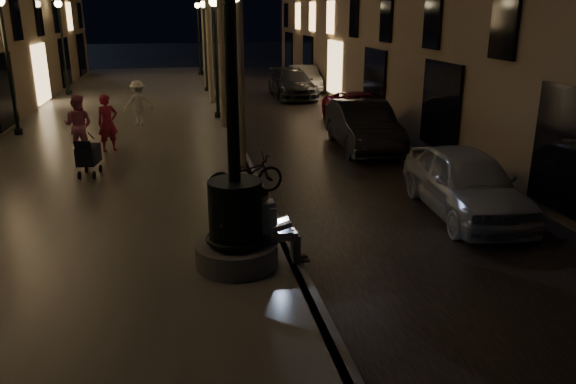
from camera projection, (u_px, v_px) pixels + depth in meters
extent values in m
plane|color=black|center=(228.00, 127.00, 21.97)|extent=(120.00, 120.00, 0.00)
cube|color=black|center=(303.00, 124.00, 22.51)|extent=(6.00, 45.00, 0.02)
cube|color=#625C56|center=(122.00, 128.00, 21.22)|extent=(8.00, 45.00, 0.20)
cube|color=#59595B|center=(228.00, 124.00, 21.94)|extent=(0.25, 45.00, 0.20)
cylinder|color=#59595B|center=(237.00, 254.00, 9.53)|extent=(1.40, 1.40, 0.40)
cylinder|color=black|center=(236.00, 213.00, 9.30)|extent=(0.90, 0.90, 1.10)
torus|color=black|center=(236.00, 238.00, 9.43)|extent=(1.04, 1.04, 0.10)
torus|color=black|center=(235.00, 190.00, 9.17)|extent=(0.89, 0.89, 0.09)
cylinder|color=black|center=(232.00, 81.00, 8.63)|extent=(0.20, 0.20, 3.20)
cube|color=tan|center=(269.00, 236.00, 9.54)|extent=(0.36, 0.24, 0.18)
cube|color=silver|center=(265.00, 217.00, 9.42)|extent=(0.45, 0.26, 0.57)
sphere|color=tan|center=(263.00, 196.00, 9.30)|extent=(0.21, 0.21, 0.21)
sphere|color=black|center=(262.00, 194.00, 9.29)|extent=(0.21, 0.21, 0.21)
cube|color=tan|center=(284.00, 237.00, 9.50)|extent=(0.46, 0.13, 0.14)
cube|color=tan|center=(282.00, 233.00, 9.66)|extent=(0.46, 0.13, 0.14)
cube|color=tan|center=(296.00, 249.00, 9.61)|extent=(0.13, 0.12, 0.49)
cube|color=tan|center=(294.00, 245.00, 9.78)|extent=(0.13, 0.12, 0.49)
cube|color=black|center=(302.00, 261.00, 9.70)|extent=(0.26, 0.10, 0.03)
cube|color=black|center=(300.00, 257.00, 9.87)|extent=(0.26, 0.10, 0.03)
cube|color=black|center=(284.00, 230.00, 9.56)|extent=(0.24, 0.33, 0.02)
cube|color=black|center=(274.00, 225.00, 9.50)|extent=(0.09, 0.33, 0.22)
cube|color=#B2C7FF|center=(275.00, 225.00, 9.50)|extent=(0.06, 0.30, 0.18)
cylinder|color=#6B604C|center=(239.00, 77.00, 14.56)|extent=(0.28, 0.28, 5.00)
cylinder|color=#6B604C|center=(222.00, 57.00, 20.15)|extent=(0.28, 0.28, 5.10)
cylinder|color=#6B604C|center=(210.00, 49.00, 25.77)|extent=(0.28, 0.28, 4.90)
cylinder|color=#6B604C|center=(205.00, 39.00, 31.34)|extent=(0.28, 0.28, 5.20)
cylinder|color=black|center=(240.00, 166.00, 15.29)|extent=(0.28, 0.28, 0.20)
cylinder|color=black|center=(237.00, 88.00, 14.64)|extent=(0.12, 0.12, 4.40)
cylinder|color=black|center=(218.00, 115.00, 22.76)|extent=(0.28, 0.28, 0.20)
cylinder|color=black|center=(216.00, 62.00, 22.11)|extent=(0.12, 0.12, 4.40)
sphere|color=#FFD88C|center=(214.00, 2.00, 21.42)|extent=(0.36, 0.36, 0.36)
cylinder|color=black|center=(207.00, 89.00, 30.23)|extent=(0.28, 0.28, 0.20)
cylinder|color=black|center=(205.00, 49.00, 29.58)|extent=(0.12, 0.12, 4.40)
sphere|color=#FFD88C|center=(203.00, 4.00, 28.89)|extent=(0.36, 0.36, 0.36)
cylinder|color=black|center=(201.00, 73.00, 37.70)|extent=(0.28, 0.28, 0.20)
cylinder|color=black|center=(199.00, 41.00, 37.05)|extent=(0.12, 0.12, 4.40)
sphere|color=#FFD88C|center=(197.00, 5.00, 36.36)|extent=(0.36, 0.36, 0.36)
cone|color=black|center=(197.00, 1.00, 36.28)|extent=(0.30, 0.30, 0.22)
cylinder|color=black|center=(19.00, 132.00, 19.61)|extent=(0.28, 0.28, 0.20)
cylinder|color=black|center=(9.00, 71.00, 18.96)|extent=(0.12, 0.12, 4.40)
cylinder|color=black|center=(69.00, 93.00, 28.95)|extent=(0.28, 0.28, 0.20)
cylinder|color=black|center=(64.00, 51.00, 28.30)|extent=(0.12, 0.12, 4.40)
sphere|color=#FFD88C|center=(58.00, 4.00, 27.60)|extent=(0.36, 0.36, 0.36)
cube|color=black|center=(88.00, 155.00, 14.56)|extent=(0.57, 0.83, 0.46)
cube|color=black|center=(83.00, 146.00, 14.12)|extent=(0.43, 0.23, 0.30)
cylinder|color=black|center=(80.00, 175.00, 14.40)|extent=(0.07, 0.21, 0.21)
cylinder|color=black|center=(94.00, 175.00, 14.42)|extent=(0.07, 0.21, 0.21)
cylinder|color=black|center=(87.00, 169.00, 14.99)|extent=(0.07, 0.21, 0.21)
cylinder|color=black|center=(101.00, 169.00, 15.01)|extent=(0.07, 0.21, 0.21)
cylinder|color=black|center=(91.00, 136.00, 14.83)|extent=(0.10, 0.46, 0.29)
imported|color=#B4B8BC|center=(466.00, 182.00, 12.34)|extent=(2.07, 4.44, 1.47)
imported|color=black|center=(363.00, 126.00, 18.18)|extent=(1.92, 4.78, 1.54)
imported|color=maroon|center=(359.00, 109.00, 22.36)|extent=(2.10, 4.44, 1.22)
imported|color=#2A2A2F|center=(292.00, 84.00, 29.08)|extent=(1.98, 4.88, 1.42)
imported|color=#9B9B96|center=(304.00, 78.00, 31.72)|extent=(1.72, 4.28, 1.38)
imported|color=#A9213A|center=(108.00, 123.00, 17.08)|extent=(0.75, 0.66, 1.74)
imported|color=pink|center=(78.00, 125.00, 16.68)|extent=(1.01, 0.87, 1.79)
imported|color=silver|center=(138.00, 103.00, 20.93)|extent=(1.21, 0.90, 1.68)
imported|color=black|center=(245.00, 175.00, 13.09)|extent=(1.94, 1.03, 0.97)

